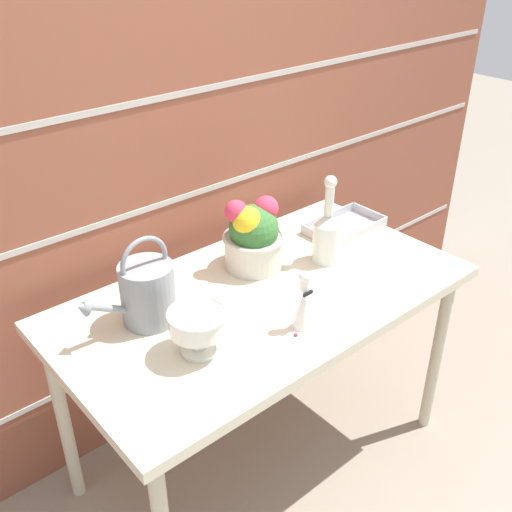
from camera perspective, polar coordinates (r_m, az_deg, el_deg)
The scene contains 10 objects.
ground_plane at distance 2.40m, azimuth 0.59°, elevation -18.39°, with size 12.00×12.00×0.00m, color gray.
brick_wall at distance 2.09m, azimuth -8.05°, elevation 10.38°, with size 3.60×0.08×2.20m.
patio_table at distance 1.95m, azimuth 0.69°, elevation -5.21°, with size 1.33×0.72×0.74m.
watering_can at distance 1.76m, azimuth -10.40°, elevation -3.38°, with size 0.30×0.16×0.28m.
crystal_pedestal_bowl at distance 1.62m, azimuth -5.58°, elevation -6.49°, with size 0.17×0.17×0.13m.
flower_planter at distance 1.99m, azimuth -0.26°, elevation 1.94°, with size 0.21×0.21×0.25m.
glass_decanter at distance 2.04m, azimuth 6.79°, elevation 2.15°, with size 0.10×0.10×0.32m.
figurine_vase at distance 1.72m, azimuth 4.54°, elevation -4.65°, with size 0.06×0.06×0.19m.
wire_tray at distance 2.30m, azimuth 8.41°, elevation 2.72°, with size 0.30×0.18×0.04m.
fallen_petal at distance 1.73m, azimuth 3.83°, elevation -7.49°, with size 0.01×0.01×0.01m.
Camera 1 is at (-1.05, -1.19, 1.80)m, focal length 42.00 mm.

